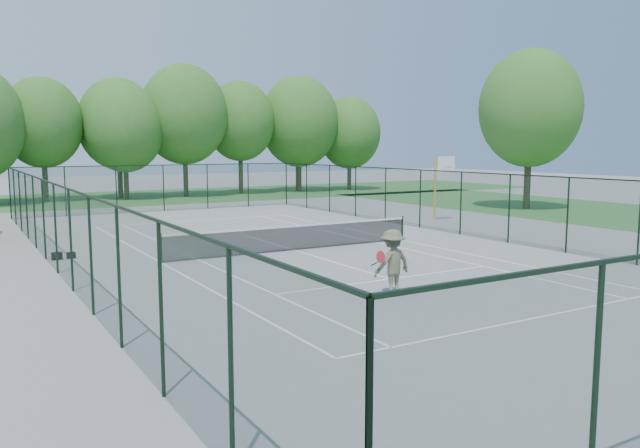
{
  "coord_description": "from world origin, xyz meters",
  "views": [
    {
      "loc": [
        -11.88,
        -22.05,
        4.22
      ],
      "look_at": [
        0.0,
        -2.0,
        1.3
      ],
      "focal_mm": 35.0,
      "sensor_mm": 36.0,
      "label": 1
    }
  ],
  "objects": [
    {
      "name": "grass_far",
      "position": [
        0.0,
        30.0,
        0.01
      ],
      "size": [
        80.0,
        16.0,
        0.01
      ],
      "primitive_type": "cube",
      "color": "#3C7535",
      "rests_on": "ground"
    },
    {
      "name": "tree_line_far",
      "position": [
        0.0,
        30.0,
        5.99
      ],
      "size": [
        39.4,
        6.4,
        9.7
      ],
      "color": "#443725",
      "rests_on": "ground"
    },
    {
      "name": "grass_side",
      "position": [
        24.0,
        4.0,
        0.01
      ],
      "size": [
        14.0,
        40.0,
        0.01
      ],
      "primitive_type": "cube",
      "color": "#3C7535",
      "rests_on": "ground"
    },
    {
      "name": "ground",
      "position": [
        0.0,
        0.0,
        0.0
      ],
      "size": [
        140.0,
        140.0,
        0.0
      ],
      "primitive_type": "plane",
      "color": "gray",
      "rests_on": "ground"
    },
    {
      "name": "court_lines",
      "position": [
        0.0,
        0.0,
        0.0
      ],
      "size": [
        11.05,
        23.85,
        0.01
      ],
      "color": "white",
      "rests_on": "ground"
    },
    {
      "name": "sports_bag_b",
      "position": [
        -8.15,
        2.69,
        0.12
      ],
      "size": [
        0.31,
        0.19,
        0.24
      ],
      "primitive_type": "cube",
      "rotation": [
        0.0,
        0.0,
        -0.01
      ],
      "color": "black",
      "rests_on": "ground"
    },
    {
      "name": "tree_side",
      "position": [
        21.61,
        7.01,
        6.7
      ],
      "size": [
        6.71,
        6.71,
        10.63
      ],
      "color": "#443725",
      "rests_on": "ground"
    },
    {
      "name": "sports_bag_a",
      "position": [
        -8.65,
        2.68,
        0.14
      ],
      "size": [
        0.37,
        0.24,
        0.29
      ],
      "primitive_type": "cube",
      "rotation": [
        0.0,
        0.0,
        0.08
      ],
      "color": "black",
      "rests_on": "ground"
    },
    {
      "name": "tennis_net",
      "position": [
        0.0,
        0.0,
        0.58
      ],
      "size": [
        11.08,
        0.08,
        1.1
      ],
      "color": "black",
      "rests_on": "ground"
    },
    {
      "name": "basketball_goal",
      "position": [
        12.14,
        4.97,
        2.57
      ],
      "size": [
        1.2,
        1.43,
        3.65
      ],
      "color": "gold",
      "rests_on": "ground"
    },
    {
      "name": "tennis_player",
      "position": [
        -1.33,
        -8.24,
        0.95
      ],
      "size": [
        1.84,
        0.85,
        1.9
      ],
      "color": "#5F6446",
      "rests_on": "ground"
    },
    {
      "name": "fence_enclosure",
      "position": [
        0.0,
        0.0,
        1.56
      ],
      "size": [
        18.05,
        36.05,
        3.02
      ],
      "color": "#1A3D23",
      "rests_on": "ground"
    }
  ]
}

